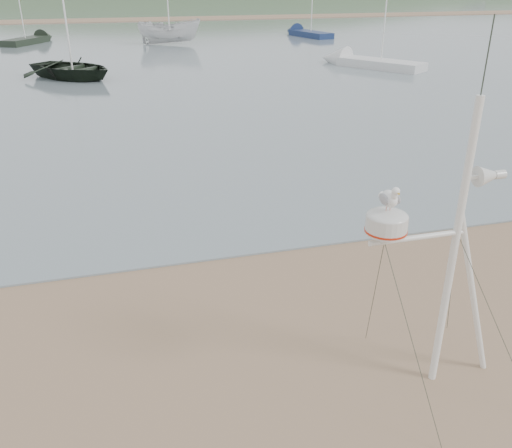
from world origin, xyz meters
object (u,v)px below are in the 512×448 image
object	(u,v)px
mast_rig	(442,311)
boat_white	(168,11)
boat_dark	(67,28)
sailboat_blue_far	(301,32)
sailboat_dark_mid	(37,39)
sailboat_white_near	(354,61)

from	to	relation	value
mast_rig	boat_white	bearing A→B (deg)	87.81
boat_dark	mast_rig	bearing A→B (deg)	-122.06
boat_dark	boat_white	xyz separation A→B (m)	(7.29, 15.03, -0.10)
sailboat_blue_far	boat_dark	bearing A→B (deg)	-136.75
mast_rig	sailboat_dark_mid	size ratio (longest dim) A/B	0.80
sailboat_dark_mid	boat_dark	bearing A→B (deg)	-79.73
mast_rig	sailboat_blue_far	bearing A→B (deg)	72.52
sailboat_dark_mid	sailboat_blue_far	xyz separation A→B (m)	(23.80, -0.55, -0.00)
boat_dark	sailboat_white_near	world-z (taller)	sailboat_white_near
boat_white	sailboat_blue_far	size ratio (longest dim) A/B	0.76
boat_white	sailboat_blue_far	world-z (taller)	sailboat_blue_far
boat_white	sailboat_dark_mid	world-z (taller)	sailboat_dark_mid
boat_dark	sailboat_dark_mid	distance (m)	20.07
boat_dark	boat_white	world-z (taller)	boat_dark
boat_dark	sailboat_dark_mid	bearing A→B (deg)	56.41
mast_rig	sailboat_dark_mid	distance (m)	47.72
sailboat_blue_far	mast_rig	bearing A→B (deg)	-107.48
mast_rig	sailboat_white_near	xyz separation A→B (m)	(11.55, 27.60, -0.89)
boat_white	sailboat_blue_far	bearing A→B (deg)	-63.42
boat_dark	sailboat_dark_mid	world-z (taller)	sailboat_dark_mid
boat_dark	sailboat_blue_far	world-z (taller)	sailboat_blue_far
mast_rig	sailboat_white_near	distance (m)	29.94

